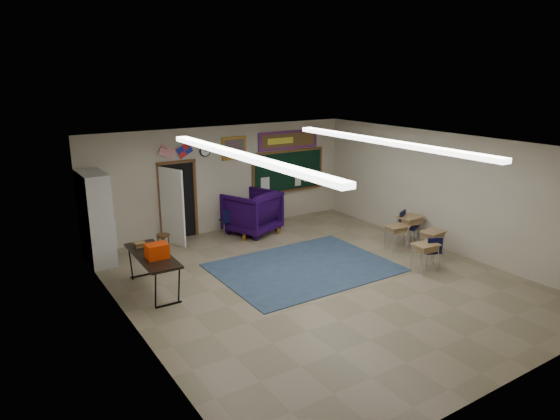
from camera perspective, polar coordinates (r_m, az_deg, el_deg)
floor at (r=11.11m, az=4.32°, el=-8.13°), size 9.00×9.00×0.00m
back_wall at (r=14.32m, az=-6.48°, el=3.56°), size 8.00×0.04×3.00m
front_wall at (r=7.74m, az=25.30°, el=-8.49°), size 8.00×0.04×3.00m
left_wall at (r=8.87m, az=-16.64°, el=-4.59°), size 0.04×9.00×3.00m
right_wall at (r=13.33m, az=18.32°, el=1.96°), size 0.04×9.00×3.00m
ceiling at (r=10.28m, az=4.66°, el=7.37°), size 8.00×9.00×0.04m
area_rug at (r=11.80m, az=2.75°, el=-6.58°), size 4.00×3.00×0.02m
fluorescent_strips at (r=10.28m, az=4.66°, el=7.04°), size 3.86×6.00×0.10m
doorway at (r=13.70m, az=-11.76°, el=0.88°), size 1.10×0.89×2.16m
chalkboard at (r=15.38m, az=0.96°, el=4.35°), size 2.55×0.14×1.30m
bulletin_board at (r=15.22m, az=0.97°, el=8.00°), size 2.10×0.05×0.55m
framed_art_print at (r=14.30m, az=-5.26°, el=7.04°), size 0.75×0.05×0.65m
wall_clock at (r=13.91m, az=-8.56°, el=6.69°), size 0.32×0.05×0.32m
wall_flags at (r=13.54m, az=-11.83°, el=6.85°), size 1.16×0.06×0.70m
storage_cabinet at (r=12.63m, az=-20.29°, el=-0.85°), size 0.59×1.25×2.20m
wingback_armchair at (r=14.16m, az=-3.23°, el=-0.23°), size 1.70×1.72×1.21m
student_chair_reading at (r=14.11m, az=-6.07°, el=-1.30°), size 0.42×0.42×0.76m
student_chair_desk_a at (r=12.20m, az=16.87°, el=-4.58°), size 0.52×0.52×0.79m
student_chair_desk_b at (r=13.67m, az=14.50°, el=-2.00°), size 0.59×0.59×0.89m
student_desk_front_left at (r=13.16m, az=13.15°, el=-2.95°), size 0.58×0.46×0.66m
student_desk_front_right at (r=13.71m, az=14.60°, el=-2.05°), size 0.65×0.50×0.76m
student_desk_back_left at (r=11.92m, az=16.23°, el=-5.08°), size 0.59×0.46×0.68m
student_desk_back_right at (r=12.88m, az=17.01°, el=-3.58°), size 0.61×0.49×0.68m
folding_table at (r=10.82m, az=-14.26°, el=-6.74°), size 0.69×1.95×1.10m
wooden_stool at (r=12.70m, az=-13.14°, el=-3.95°), size 0.33×0.33×0.58m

